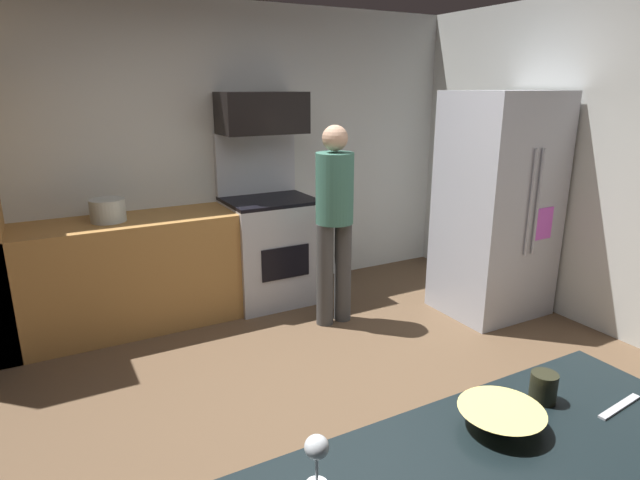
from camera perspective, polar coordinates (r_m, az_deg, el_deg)
name	(u,v)px	position (r m, az deg, el deg)	size (l,w,h in m)	color
ground_plane	(339,429)	(3.24, 2.04, -19.76)	(5.20, 4.80, 0.02)	brown
wall_back	(206,157)	(4.82, -12.25, 8.78)	(5.20, 0.12, 2.60)	silver
wall_right	(639,172)	(4.53, 31.27, 6.35)	(0.12, 4.80, 2.60)	silver
lower_cabinet_run	(115,276)	(4.49, -21.30, -3.69)	(2.40, 0.60, 0.90)	#A9773C
oven_range	(270,246)	(4.79, -5.46, -0.60)	(0.76, 0.65, 1.51)	#B8BBC3
microwave	(262,113)	(4.67, -6.28, 13.51)	(0.74, 0.38, 0.35)	black
refrigerator	(497,206)	(4.68, 18.59, 3.54)	(0.83, 0.74, 1.87)	#B6BAC6
person_cook	(334,216)	(4.19, 1.56, 2.59)	(0.31, 0.30, 1.62)	#424242
mixing_bowl_small	(500,418)	(1.77, 18.94, -17.77)	(0.26, 0.26, 0.06)	#E4D170
wine_glass_near	(317,450)	(1.44, -0.36, -21.79)	(0.06, 0.06, 0.15)	silver
mug_coffee	(543,387)	(1.94, 23.01, -14.45)	(0.09, 0.09, 0.10)	black
knife_paring	(620,407)	(2.03, 29.67, -15.39)	(0.22, 0.02, 0.01)	#B7BABF
stock_pot	(108,210)	(4.35, -21.98, 3.00)	(0.26, 0.26, 0.17)	#B0BAB6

